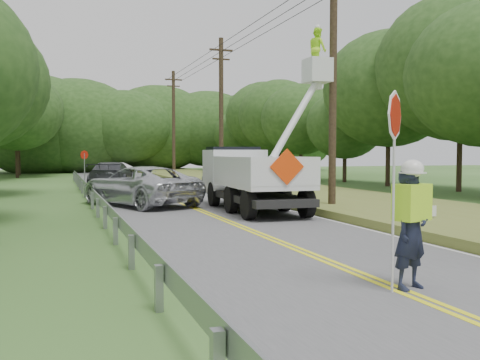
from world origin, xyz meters
name	(u,v)px	position (x,y,z in m)	size (l,w,h in m)	color
ground	(334,265)	(0.00, 0.00, 0.00)	(140.00, 140.00, 0.00)	#31561F
road	(183,204)	(0.00, 14.00, 0.01)	(7.20, 96.00, 0.03)	#545457
guardrail	(91,193)	(-4.02, 14.91, 0.55)	(0.18, 48.00, 0.77)	gray
utility_poles	(259,99)	(5.00, 17.02, 5.27)	(1.60, 43.30, 10.00)	black
tall_grass_verge	(319,196)	(7.10, 14.00, 0.15)	(7.00, 96.00, 0.30)	olive
treeline_right	(366,100)	(16.15, 23.87, 6.25)	(11.97, 54.60, 12.02)	#332319
treeline_horizon	(127,127)	(2.86, 56.13, 5.50)	(56.91, 15.51, 12.48)	#204017
flagger	(411,220)	(0.21, -2.23, 1.22)	(1.20, 0.73, 3.38)	#191E33
bucket_truck	(250,170)	(2.22, 11.07, 1.63)	(4.16, 7.62, 7.25)	black
suv_silver	(140,186)	(-2.00, 13.75, 0.89)	(2.90, 6.29, 1.75)	silver
suv_darkgrey	(112,175)	(-1.99, 26.01, 0.89)	(2.43, 5.97, 1.73)	#3C3E44
stop_sign_permanent	(84,165)	(-3.93, 22.53, 1.66)	(0.48, 0.28, 2.50)	gray
yard_sign	(429,212)	(5.62, 3.92, 0.49)	(0.46, 0.16, 0.69)	white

